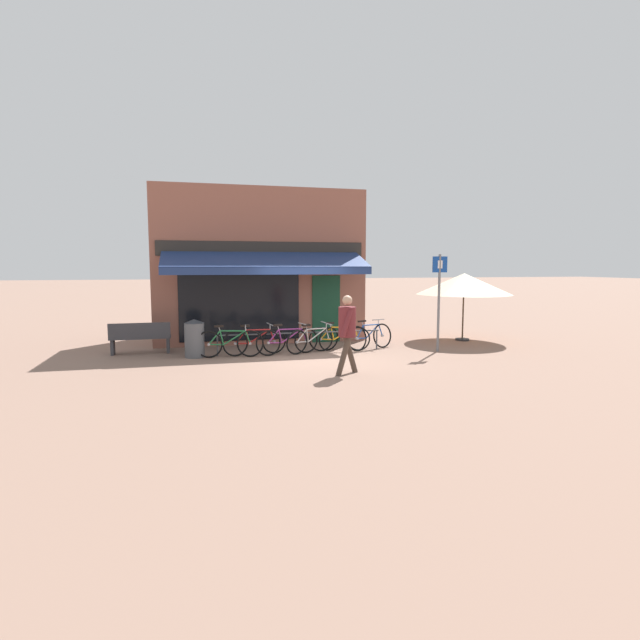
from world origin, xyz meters
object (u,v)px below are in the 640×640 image
(litter_bin, at_px, (194,338))
(parking_sign, at_px, (439,293))
(bicycle_blue, at_px, (370,336))
(cafe_parasol, at_px, (464,284))
(bicycle_red, at_px, (255,341))
(bicycle_purple, at_px, (287,341))
(park_bench, at_px, (140,337))
(bicycle_silver, at_px, (313,340))
(bicycle_green, at_px, (229,343))
(bicycle_orange, at_px, (339,338))
(pedestrian_adult, at_px, (347,326))

(litter_bin, distance_m, parking_sign, 6.79)
(bicycle_blue, relative_size, cafe_parasol, 0.54)
(bicycle_red, relative_size, bicycle_purple, 0.99)
(bicycle_red, bearing_deg, park_bench, 152.58)
(bicycle_purple, bearing_deg, park_bench, 153.75)
(bicycle_silver, bearing_deg, cafe_parasol, -10.91)
(bicycle_red, bearing_deg, litter_bin, 167.34)
(bicycle_red, xyz_separation_m, park_bench, (-3.01, 0.93, 0.09))
(bicycle_green, xyz_separation_m, bicycle_red, (0.69, 0.19, -0.01))
(bicycle_green, distance_m, bicycle_orange, 3.11)
(cafe_parasol, bearing_deg, bicycle_red, -171.85)
(pedestrian_adult, bearing_deg, bicycle_silver, -92.10)
(bicycle_red, distance_m, bicycle_purple, 0.88)
(pedestrian_adult, bearing_deg, cafe_parasol, -146.95)
(bicycle_green, relative_size, bicycle_blue, 1.09)
(bicycle_orange, height_order, pedestrian_adult, pedestrian_adult)
(bicycle_green, distance_m, parking_sign, 5.92)
(bicycle_silver, height_order, bicycle_orange, bicycle_orange)
(bicycle_green, height_order, bicycle_blue, bicycle_blue)
(cafe_parasol, bearing_deg, pedestrian_adult, -143.04)
(bicycle_silver, xyz_separation_m, parking_sign, (3.46, -0.67, 1.28))
(bicycle_silver, distance_m, park_bench, 4.73)
(bicycle_blue, bearing_deg, park_bench, 150.08)
(parking_sign, bearing_deg, bicycle_blue, 154.90)
(litter_bin, relative_size, park_bench, 0.63)
(bicycle_red, height_order, bicycle_silver, same)
(bicycle_silver, distance_m, bicycle_blue, 1.72)
(bicycle_red, relative_size, litter_bin, 1.76)
(parking_sign, xyz_separation_m, cafe_parasol, (1.76, 1.69, 0.17))
(bicycle_green, bearing_deg, bicycle_silver, 9.75)
(parking_sign, bearing_deg, bicycle_orange, 163.41)
(cafe_parasol, relative_size, park_bench, 1.87)
(bicycle_orange, height_order, park_bench, park_bench)
(litter_bin, bearing_deg, pedestrian_adult, -41.96)
(bicycle_green, height_order, bicycle_purple, bicycle_green)
(bicycle_orange, height_order, bicycle_blue, bicycle_blue)
(bicycle_orange, bearing_deg, park_bench, -179.30)
(litter_bin, bearing_deg, park_bench, 148.84)
(bicycle_silver, height_order, litter_bin, litter_bin)
(parking_sign, height_order, cafe_parasol, parking_sign)
(bicycle_red, relative_size, pedestrian_adult, 1.00)
(bicycle_silver, relative_size, litter_bin, 1.67)
(bicycle_orange, bearing_deg, bicycle_blue, 11.08)
(bicycle_green, bearing_deg, parking_sign, 1.04)
(bicycle_red, distance_m, bicycle_silver, 1.61)
(bicycle_green, height_order, bicycle_silver, bicycle_green)
(bicycle_purple, bearing_deg, bicycle_silver, -3.48)
(bicycle_blue, height_order, litter_bin, litter_bin)
(pedestrian_adult, bearing_deg, bicycle_green, -52.33)
(bicycle_silver, distance_m, parking_sign, 3.75)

